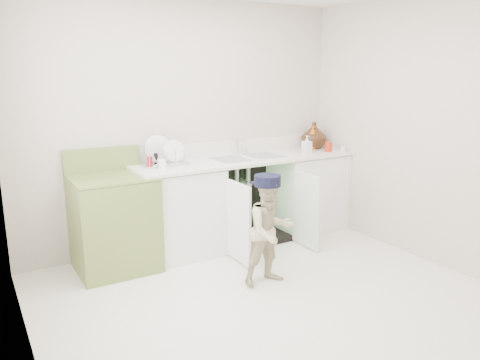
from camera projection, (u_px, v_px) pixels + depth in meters
name	position (u px, v px, depth m)	size (l,w,h in m)	color
ground	(267.00, 295.00, 3.81)	(3.50, 3.50, 0.00)	silver
room_shell	(269.00, 143.00, 3.53)	(6.00, 5.50, 1.26)	beige
counter_run	(249.00, 197.00, 5.00)	(2.44, 1.02, 1.21)	white
avocado_stove	(114.00, 221.00, 4.25)	(0.70, 0.65, 1.09)	olive
repair_worker	(270.00, 230.00, 3.94)	(0.69, 0.85, 0.95)	beige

